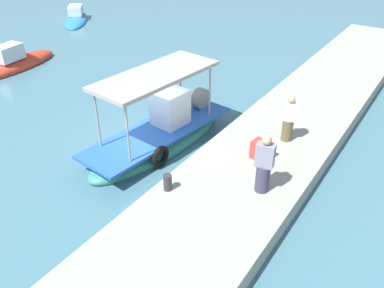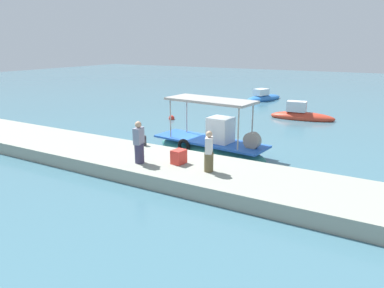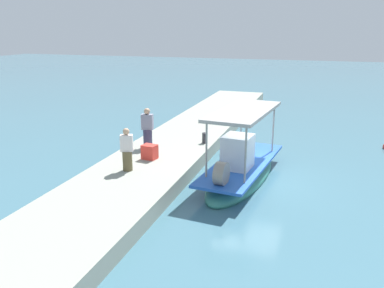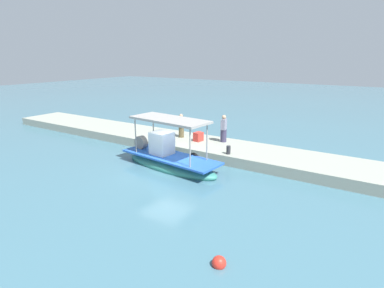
% 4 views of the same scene
% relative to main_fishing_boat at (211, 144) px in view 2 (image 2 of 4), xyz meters
% --- Properties ---
extents(ground_plane, '(120.00, 120.00, 0.00)m').
position_rel_main_fishing_boat_xyz_m(ground_plane, '(-0.12, 0.36, -0.46)').
color(ground_plane, '#406D7D').
extents(dock_quay, '(36.00, 3.64, 0.59)m').
position_rel_main_fishing_boat_xyz_m(dock_quay, '(-0.12, -3.62, -0.16)').
color(dock_quay, '#959B8C').
rests_on(dock_quay, ground_plane).
extents(main_fishing_boat, '(6.35, 2.50, 3.10)m').
position_rel_main_fishing_boat_xyz_m(main_fishing_boat, '(0.00, 0.00, 0.00)').
color(main_fishing_boat, teal).
rests_on(main_fishing_boat, ground_plane).
extents(fisherman_near_bollard, '(0.45, 0.54, 1.76)m').
position_rel_main_fishing_boat_xyz_m(fisherman_near_bollard, '(-1.12, -4.41, 0.93)').
color(fisherman_near_bollard, '#393652').
rests_on(fisherman_near_bollard, dock_quay).
extents(fisherman_by_crate, '(0.46, 0.52, 1.62)m').
position_rel_main_fishing_boat_xyz_m(fisherman_by_crate, '(1.86, -3.91, 0.86)').
color(fisherman_by_crate, brown).
rests_on(fisherman_by_crate, dock_quay).
extents(mooring_bollard, '(0.24, 0.24, 0.48)m').
position_rel_main_fishing_boat_xyz_m(mooring_bollard, '(-2.56, -2.21, 0.37)').
color(mooring_bollard, '#2D2D33').
rests_on(mooring_bollard, dock_quay).
extents(cargo_crate, '(0.53, 0.63, 0.58)m').
position_rel_main_fishing_boat_xyz_m(cargo_crate, '(0.35, -3.68, 0.42)').
color(cargo_crate, red).
rests_on(cargo_crate, dock_quay).
extents(marker_buoy, '(0.44, 0.44, 0.44)m').
position_rel_main_fishing_boat_xyz_m(marker_buoy, '(-6.29, 6.01, -0.37)').
color(marker_buoy, red).
rests_on(marker_buoy, ground_plane).
extents(moored_boat_near, '(4.71, 1.88, 1.56)m').
position_rel_main_fishing_boat_xyz_m(moored_boat_near, '(1.95, 10.84, -0.20)').
color(moored_boat_near, red).
rests_on(moored_boat_near, ground_plane).
extents(moored_boat_mid, '(3.12, 4.97, 1.39)m').
position_rel_main_fishing_boat_xyz_m(moored_boat_mid, '(-3.49, 18.29, -0.23)').
color(moored_boat_mid, blue).
rests_on(moored_boat_mid, ground_plane).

